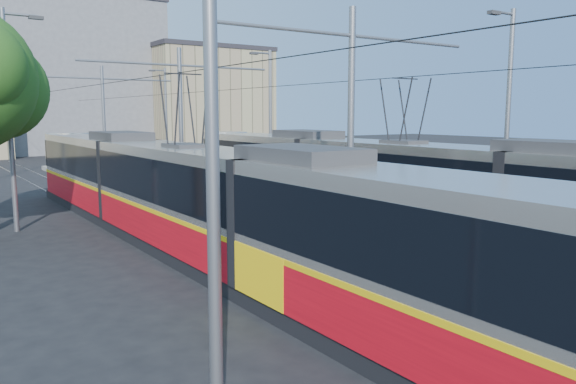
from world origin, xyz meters
TOP-DOWN VIEW (x-y plane):
  - platform at (0.00, 17.00)m, footprint 4.00×50.00m
  - tactile_strip_left at (-1.45, 17.00)m, footprint 0.70×50.00m
  - tactile_strip_right at (1.45, 17.00)m, footprint 0.70×50.00m
  - rails at (0.00, 17.00)m, footprint 8.71×70.00m
  - tram_left at (-3.60, 11.55)m, footprint 2.43×30.40m
  - tram_right at (3.60, 9.38)m, footprint 2.43×27.98m
  - catenary at (0.00, 14.15)m, footprint 9.20×70.00m
  - street_lamps at (-0.00, 21.00)m, footprint 15.18×38.22m
  - shelter at (0.01, 14.76)m, footprint 1.14×1.38m
  - building_centre at (6.00, 64.00)m, footprint 18.36×14.28m
  - building_right at (20.00, 58.00)m, footprint 14.28×10.20m

SIDE VIEW (x-z plane):
  - rails at x=0.00m, z-range 0.00..0.03m
  - platform at x=0.00m, z-range 0.00..0.30m
  - tactile_strip_left at x=-1.45m, z-range 0.30..0.31m
  - tactile_strip_right at x=1.45m, z-range 0.30..0.31m
  - shelter at x=0.01m, z-range 0.36..3.00m
  - tram_left at x=-3.60m, z-range -1.04..4.46m
  - tram_right at x=3.60m, z-range -0.89..4.61m
  - street_lamps at x=0.00m, z-range 0.18..8.18m
  - catenary at x=0.00m, z-range 1.02..8.02m
  - building_right at x=20.00m, z-range 0.01..12.18m
  - building_centre at x=6.00m, z-range 0.01..17.21m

